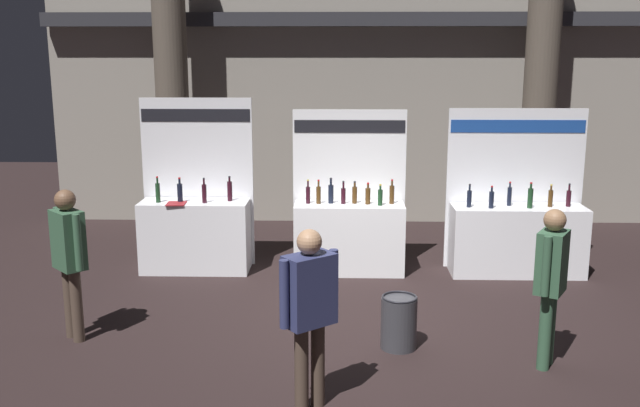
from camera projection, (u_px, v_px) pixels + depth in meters
ground_plane at (360, 320)px, 8.28m from camera, size 24.00×24.00×0.00m
hall_colonnade at (354, 44)px, 12.42m from camera, size 11.04×1.39×6.67m
exhibitor_booth_0 at (196, 228)px, 10.09m from camera, size 1.61×0.69×2.47m
exhibitor_booth_1 at (349, 231)px, 10.03m from camera, size 1.63×0.66×2.31m
exhibitor_booth_2 at (517, 233)px, 9.93m from camera, size 1.95×0.66×2.33m
trash_bin at (399, 322)px, 7.44m from camera, size 0.39×0.39×0.58m
visitor_0 at (69, 251)px, 7.52m from camera, size 0.44×0.44×1.68m
visitor_2 at (310, 303)px, 6.02m from camera, size 0.50×0.47×1.64m
visitor_4 at (551, 275)px, 6.86m from camera, size 0.39×0.46×1.62m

